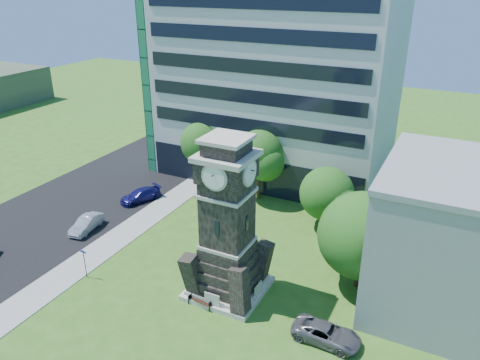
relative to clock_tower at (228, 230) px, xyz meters
The scene contains 14 objects.
ground 6.39m from the clock_tower, 146.32° to the right, with size 160.00×160.00×0.00m, color #32601B.
sidewalk 13.88m from the clock_tower, 166.50° to the left, with size 3.00×70.00×0.06m, color gray.
street 21.86m from the clock_tower, behind, with size 14.00×80.00×0.02m, color black.
clock_tower is the anchor object (origin of this frame).
office_tall 26.21m from the clock_tower, 104.57° to the left, with size 26.20×15.11×28.60m.
car_street_mid 16.85m from the clock_tower, behind, with size 1.38×3.96×1.30m, color #94959A.
car_street_north 18.65m from the clock_tower, 148.69° to the left, with size 1.78×4.38×1.27m, color #151356.
car_east_lot 9.61m from the clock_tower, 12.92° to the right, with size 2.07×4.49×1.25m, color #55555A.
park_bench 5.45m from the clock_tower, 110.67° to the right, with size 1.83×0.49×0.95m.
street_sign 11.93m from the clock_tower, 161.97° to the right, with size 0.60×0.06×2.50m.
tree_nw 20.76m from the clock_tower, 125.45° to the left, with size 5.51×5.01×7.12m.
tree_nc 16.18m from the clock_tower, 106.27° to the left, with size 5.57×5.07×7.51m.
tree_ne 13.13m from the clock_tower, 73.49° to the left, with size 5.49×4.99×6.06m.
tree_east 9.97m from the clock_tower, 29.77° to the left, with size 7.19×6.54×7.72m.
Camera 1 is at (16.74, -23.53, 21.97)m, focal length 35.00 mm.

